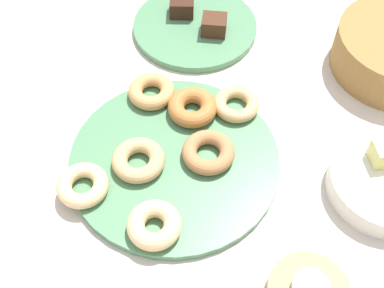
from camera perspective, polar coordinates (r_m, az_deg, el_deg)
The scene contains 14 objects.
ground_plane at distance 0.84m, azimuth -1.99°, elevation -2.14°, with size 2.40×2.40×0.00m, color beige.
donut_plate at distance 0.84m, azimuth -2.01°, elevation -1.87°, with size 0.35×0.35×0.01m, color #4C7F56.
donut_0 at distance 0.91m, azimuth -4.64°, elevation 5.99°, with size 0.08×0.08×0.03m, color tan.
donut_1 at distance 0.82m, azimuth 1.86°, elevation -0.95°, with size 0.09×0.09×0.02m, color #B27547.
donut_2 at distance 0.75m, azimuth -4.32°, elevation -9.17°, with size 0.08×0.08×0.03m, color #EABC84.
donut_3 at distance 0.82m, azimuth -6.12°, elevation -1.84°, with size 0.09×0.09×0.03m, color tan.
donut_4 at distance 0.89m, azimuth 5.05°, elevation 4.55°, with size 0.08×0.08×0.02m, color tan.
donut_5 at distance 0.80m, azimuth -12.33°, elevation -4.62°, with size 0.08×0.08×0.02m, color #EABC84.
donut_6 at distance 0.88m, azimuth 0.04°, elevation 4.19°, with size 0.09×0.09×0.03m, color #AD6B33.
cake_plate at distance 1.06m, azimuth 0.34°, elevation 13.18°, with size 0.25×0.25×0.02m, color #4C7F56.
brownie_near at distance 1.07m, azimuth -1.16°, elevation 15.35°, with size 0.04×0.05×0.03m, color #381E14.
brownie_far at distance 1.02m, azimuth 2.53°, elevation 13.37°, with size 0.04×0.05×0.03m, color #472819.
tealight at distance 0.72m, azimuth 13.33°, elevation -15.60°, with size 0.05×0.05×0.01m, color silver.
melon_chunk_left at distance 0.84m, azimuth 20.94°, elevation -1.04°, with size 0.04×0.04×0.04m, color #DBD67A.
Camera 1 is at (0.46, -0.08, 0.70)m, focal length 46.92 mm.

